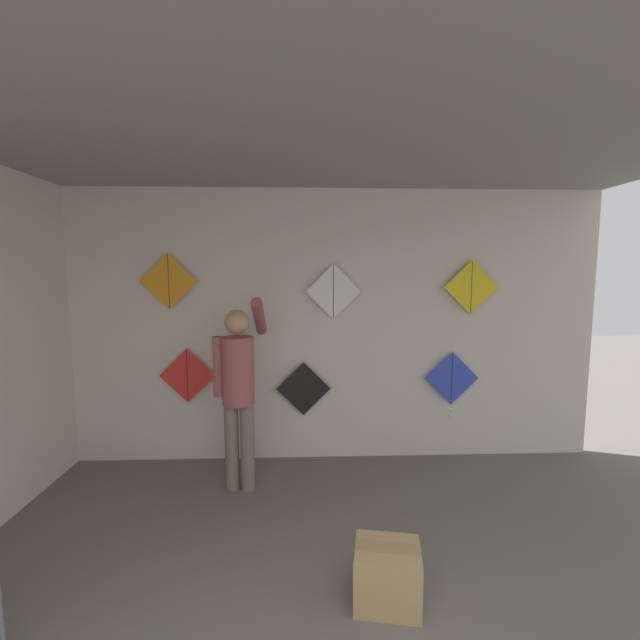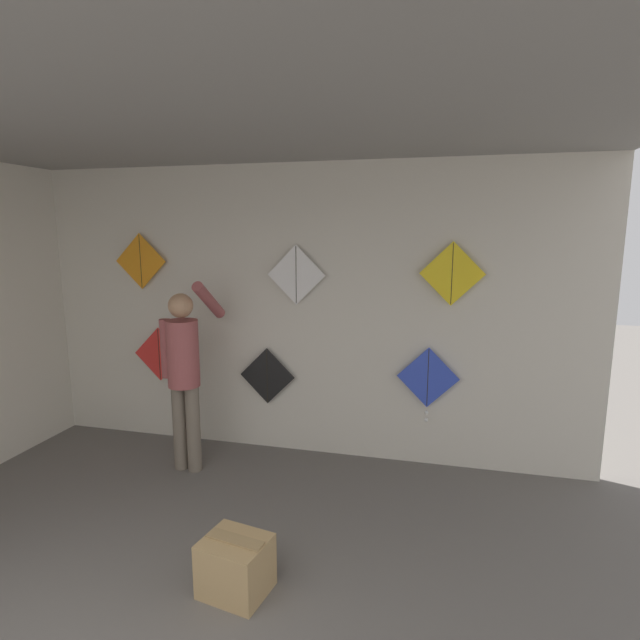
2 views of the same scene
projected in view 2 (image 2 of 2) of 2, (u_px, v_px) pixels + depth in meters
The scene contains 10 objects.
back_panel at pixel (284, 312), 4.86m from camera, with size 5.81×0.06×2.80m, color beige.
ceiling_slab at pixel (178, 115), 2.81m from camera, with size 5.81×4.49×0.04m, color gray.
shopkeeper at pixel (184, 366), 4.47m from camera, with size 0.44×0.60×1.75m.
cardboard_box at pixel (236, 566), 3.02m from camera, with size 0.44×0.39×0.36m.
kite_0 at pixel (159, 354), 5.17m from camera, with size 0.56×0.01×0.56m.
kite_1 at pixel (267, 376), 4.92m from camera, with size 0.56×0.01×0.56m.
kite_2 at pixel (428, 380), 4.54m from camera, with size 0.56×0.04×0.70m.
kite_3 at pixel (141, 261), 5.04m from camera, with size 0.56×0.01×0.56m.
kite_4 at pixel (296, 275), 4.67m from camera, with size 0.56×0.01×0.56m.
kite_5 at pixel (452, 274), 4.33m from camera, with size 0.56×0.01×0.56m.
Camera 2 is at (1.49, -0.85, 2.17)m, focal length 28.00 mm.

